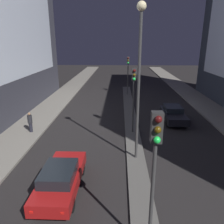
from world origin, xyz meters
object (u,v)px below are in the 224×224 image
at_px(car_right_lane, 173,114).
at_px(pedestrian_on_left_sidewalk, 30,122).
at_px(traffic_light_near, 155,156).
at_px(car_left_lane, 61,178).
at_px(traffic_light_mid, 134,87).
at_px(traffic_light_far, 128,67).
at_px(street_lamp, 139,63).

xyz_separation_m(car_right_lane, pedestrian_on_left_sidewalk, (-11.67, -3.14, 0.26)).
bearing_deg(traffic_light_near, pedestrian_on_left_sidewalk, 128.68).
relative_size(traffic_light_near, car_left_lane, 1.12).
bearing_deg(traffic_light_mid, car_right_lane, 36.94).
bearing_deg(traffic_light_far, traffic_light_mid, -90.00).
height_order(street_lamp, car_left_lane, street_lamp).
relative_size(traffic_light_near, traffic_light_far, 1.00).
relative_size(traffic_light_far, street_lamp, 0.57).
bearing_deg(traffic_light_near, street_lamp, 90.00).
xyz_separation_m(traffic_light_mid, street_lamp, (0.00, -3.94, 2.07)).
bearing_deg(street_lamp, traffic_light_mid, 90.00).
xyz_separation_m(street_lamp, car_right_lane, (3.77, 6.77, -5.08)).
distance_m(traffic_light_near, pedestrian_on_left_sidewalk, 12.94).
xyz_separation_m(traffic_light_near, traffic_light_mid, (0.00, 10.19, 0.00)).
xyz_separation_m(traffic_light_near, pedestrian_on_left_sidewalk, (-7.90, 9.87, -2.74)).
bearing_deg(pedestrian_on_left_sidewalk, car_left_lane, -58.55).
xyz_separation_m(street_lamp, pedestrian_on_left_sidewalk, (-7.90, 3.62, -4.81)).
height_order(traffic_light_near, car_right_lane, traffic_light_near).
relative_size(traffic_light_mid, street_lamp, 0.57).
xyz_separation_m(traffic_light_near, traffic_light_far, (0.00, 22.71, 0.00)).
bearing_deg(pedestrian_on_left_sidewalk, traffic_light_mid, 2.27).
bearing_deg(traffic_light_far, street_lamp, -90.00).
xyz_separation_m(traffic_light_mid, car_left_lane, (-3.77, -7.08, -2.99)).
relative_size(traffic_light_mid, car_right_lane, 1.16).
distance_m(traffic_light_mid, traffic_light_far, 12.53).
height_order(traffic_light_near, street_lamp, street_lamp).
bearing_deg(traffic_light_mid, car_left_lane, -118.01).
bearing_deg(pedestrian_on_left_sidewalk, car_right_lane, 15.08).
bearing_deg(pedestrian_on_left_sidewalk, street_lamp, -24.63).
bearing_deg(car_left_lane, street_lamp, 39.83).
relative_size(traffic_light_far, pedestrian_on_left_sidewalk, 3.14).
bearing_deg(traffic_light_mid, traffic_light_near, -90.00).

